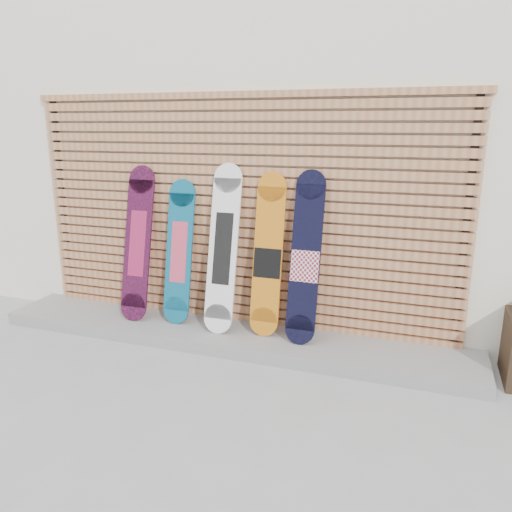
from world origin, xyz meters
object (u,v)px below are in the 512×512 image
(snowboard_0, at_px, (138,243))
(snowboard_2, at_px, (223,249))
(snowboard_1, at_px, (179,252))
(snowboard_3, at_px, (268,256))
(snowboard_4, at_px, (305,259))

(snowboard_0, relative_size, snowboard_2, 0.97)
(snowboard_1, relative_size, snowboard_3, 0.94)
(snowboard_0, height_order, snowboard_4, snowboard_4)
(snowboard_1, xyz_separation_m, snowboard_3, (0.90, -0.00, 0.04))
(snowboard_1, bearing_deg, snowboard_2, -4.98)
(snowboard_3, bearing_deg, snowboard_2, -174.51)
(snowboard_4, bearing_deg, snowboard_3, 174.19)
(snowboard_0, distance_m, snowboard_2, 0.91)
(snowboard_0, distance_m, snowboard_1, 0.44)
(snowboard_0, distance_m, snowboard_3, 1.34)
(snowboard_0, xyz_separation_m, snowboard_3, (1.34, 0.03, -0.02))
(snowboard_0, distance_m, snowboard_4, 1.70)
(snowboard_1, height_order, snowboard_2, snowboard_2)
(snowboard_3, bearing_deg, snowboard_1, 179.93)
(snowboard_0, bearing_deg, snowboard_2, -0.36)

